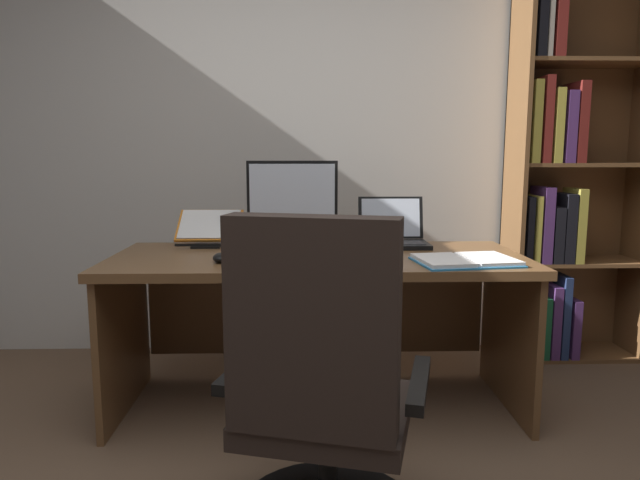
{
  "coord_description": "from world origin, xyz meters",
  "views": [
    {
      "loc": [
        -0.04,
        -1.3,
        1.19
      ],
      "look_at": [
        0.03,
        1.22,
        0.81
      ],
      "focal_mm": 32.01,
      "sensor_mm": 36.0,
      "label": 1
    }
  ],
  "objects_px": {
    "laptop": "(393,235)",
    "open_binder": "(466,260)",
    "office_chair": "(321,410)",
    "monitor": "(292,204)",
    "bookshelf": "(563,183)",
    "pen": "(384,252)",
    "desk": "(318,291)",
    "reading_stand_with_book": "(209,228)",
    "computer_mouse": "(220,258)",
    "notepad": "(379,254)",
    "keyboard": "(291,259)"
  },
  "relations": [
    {
      "from": "laptop",
      "to": "computer_mouse",
      "type": "xyz_separation_m",
      "value": [
        -0.81,
        -0.43,
        -0.03
      ]
    },
    {
      "from": "bookshelf",
      "to": "open_binder",
      "type": "height_order",
      "value": "bookshelf"
    },
    {
      "from": "desk",
      "to": "reading_stand_with_book",
      "type": "xyz_separation_m",
      "value": [
        -0.55,
        0.25,
        0.27
      ]
    },
    {
      "from": "keyboard",
      "to": "monitor",
      "type": "bearing_deg",
      "value": 90.0
    },
    {
      "from": "open_binder",
      "to": "pen",
      "type": "height_order",
      "value": "open_binder"
    },
    {
      "from": "open_binder",
      "to": "monitor",
      "type": "bearing_deg",
      "value": 139.29
    },
    {
      "from": "desk",
      "to": "open_binder",
      "type": "height_order",
      "value": "open_binder"
    },
    {
      "from": "pen",
      "to": "reading_stand_with_book",
      "type": "bearing_deg",
      "value": 157.87
    },
    {
      "from": "desk",
      "to": "laptop",
      "type": "bearing_deg",
      "value": 25.87
    },
    {
      "from": "laptop",
      "to": "office_chair",
      "type": "bearing_deg",
      "value": -107.9
    },
    {
      "from": "desk",
      "to": "reading_stand_with_book",
      "type": "height_order",
      "value": "reading_stand_with_book"
    },
    {
      "from": "desk",
      "to": "pen",
      "type": "xyz_separation_m",
      "value": [
        0.3,
        -0.1,
        0.2
      ]
    },
    {
      "from": "computer_mouse",
      "to": "notepad",
      "type": "distance_m",
      "value": 0.72
    },
    {
      "from": "desk",
      "to": "notepad",
      "type": "bearing_deg",
      "value": -19.42
    },
    {
      "from": "laptop",
      "to": "monitor",
      "type": "bearing_deg",
      "value": -179.65
    },
    {
      "from": "monitor",
      "to": "laptop",
      "type": "xyz_separation_m",
      "value": [
        0.51,
        0.0,
        -0.16
      ]
    },
    {
      "from": "laptop",
      "to": "notepad",
      "type": "xyz_separation_m",
      "value": [
        -0.11,
        -0.29,
        -0.05
      ]
    },
    {
      "from": "office_chair",
      "to": "keyboard",
      "type": "height_order",
      "value": "office_chair"
    },
    {
      "from": "bookshelf",
      "to": "monitor",
      "type": "relative_size",
      "value": 5.0
    },
    {
      "from": "pen",
      "to": "laptop",
      "type": "bearing_deg",
      "value": 73.07
    },
    {
      "from": "desk",
      "to": "monitor",
      "type": "xyz_separation_m",
      "value": [
        -0.12,
        0.18,
        0.4
      ]
    },
    {
      "from": "desk",
      "to": "notepad",
      "type": "height_order",
      "value": "notepad"
    },
    {
      "from": "bookshelf",
      "to": "computer_mouse",
      "type": "height_order",
      "value": "bookshelf"
    },
    {
      "from": "reading_stand_with_book",
      "to": "office_chair",
      "type": "bearing_deg",
      "value": -67.57
    },
    {
      "from": "computer_mouse",
      "to": "pen",
      "type": "bearing_deg",
      "value": 11.35
    },
    {
      "from": "reading_stand_with_book",
      "to": "notepad",
      "type": "distance_m",
      "value": 0.9
    },
    {
      "from": "bookshelf",
      "to": "computer_mouse",
      "type": "distance_m",
      "value": 2.03
    },
    {
      "from": "office_chair",
      "to": "laptop",
      "type": "height_order",
      "value": "office_chair"
    },
    {
      "from": "bookshelf",
      "to": "keyboard",
      "type": "height_order",
      "value": "bookshelf"
    },
    {
      "from": "keyboard",
      "to": "computer_mouse",
      "type": "height_order",
      "value": "computer_mouse"
    },
    {
      "from": "monitor",
      "to": "pen",
      "type": "distance_m",
      "value": 0.54
    },
    {
      "from": "computer_mouse",
      "to": "office_chair",
      "type": "bearing_deg",
      "value": -63.12
    },
    {
      "from": "office_chair",
      "to": "open_binder",
      "type": "bearing_deg",
      "value": 65.02
    },
    {
      "from": "bookshelf",
      "to": "laptop",
      "type": "distance_m",
      "value": 1.12
    },
    {
      "from": "laptop",
      "to": "open_binder",
      "type": "xyz_separation_m",
      "value": [
        0.23,
        -0.48,
        -0.04
      ]
    },
    {
      "from": "office_chair",
      "to": "keyboard",
      "type": "distance_m",
      "value": 0.87
    },
    {
      "from": "laptop",
      "to": "open_binder",
      "type": "relative_size",
      "value": 0.75
    },
    {
      "from": "desk",
      "to": "open_binder",
      "type": "bearing_deg",
      "value": -25.27
    },
    {
      "from": "keyboard",
      "to": "office_chair",
      "type": "bearing_deg",
      "value": -82.33
    },
    {
      "from": "office_chair",
      "to": "notepad",
      "type": "height_order",
      "value": "office_chair"
    },
    {
      "from": "bookshelf",
      "to": "keyboard",
      "type": "bearing_deg",
      "value": -152.05
    },
    {
      "from": "office_chair",
      "to": "monitor",
      "type": "height_order",
      "value": "monitor"
    },
    {
      "from": "office_chair",
      "to": "laptop",
      "type": "distance_m",
      "value": 1.34
    },
    {
      "from": "monitor",
      "to": "laptop",
      "type": "distance_m",
      "value": 0.53
    },
    {
      "from": "office_chair",
      "to": "open_binder",
      "type": "xyz_separation_m",
      "value": [
        0.63,
        0.76,
        0.31
      ]
    },
    {
      "from": "desk",
      "to": "notepad",
      "type": "relative_size",
      "value": 8.93
    },
    {
      "from": "monitor",
      "to": "open_binder",
      "type": "distance_m",
      "value": 0.91
    },
    {
      "from": "monitor",
      "to": "reading_stand_with_book",
      "type": "relative_size",
      "value": 1.38
    },
    {
      "from": "bookshelf",
      "to": "pen",
      "type": "xyz_separation_m",
      "value": [
        -1.12,
        -0.67,
        -0.28
      ]
    },
    {
      "from": "pen",
      "to": "open_binder",
      "type": "bearing_deg",
      "value": -31.19
    }
  ]
}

